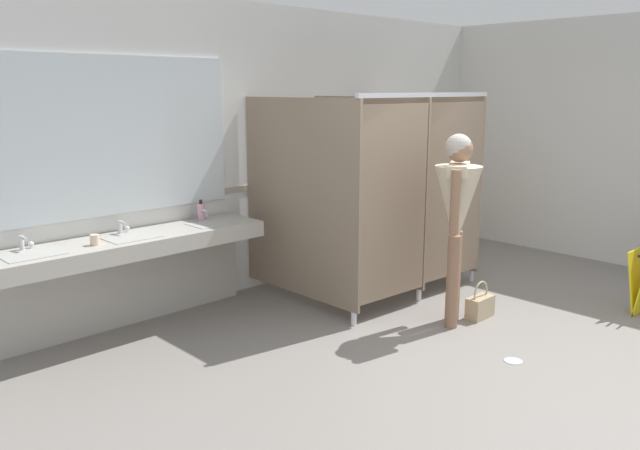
# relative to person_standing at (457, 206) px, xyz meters

# --- Properties ---
(ground_plane) EXTENTS (7.13, 5.71, 0.10)m
(ground_plane) POSITION_rel_person_standing_xyz_m (-0.25, -0.51, -1.11)
(ground_plane) COLOR gray
(wall_back) EXTENTS (7.13, 0.12, 2.85)m
(wall_back) POSITION_rel_person_standing_xyz_m (-0.25, 2.10, 0.37)
(wall_back) COLOR silver
(wall_back) RESTS_ON ground_plane
(wall_back_tile_band) EXTENTS (7.13, 0.01, 0.06)m
(wall_back_tile_band) POSITION_rel_person_standing_xyz_m (-0.25, 2.04, -0.01)
(wall_back_tile_band) COLOR #9E937F
(wall_back_tile_band) RESTS_ON wall_back
(vanity_counter) EXTENTS (2.38, 0.54, 0.95)m
(vanity_counter) POSITION_rel_person_standing_xyz_m (-2.10, 1.84, -0.44)
(vanity_counter) COLOR #B2ADA3
(vanity_counter) RESTS_ON ground_plane
(mirror_panel) EXTENTS (2.28, 0.02, 1.32)m
(mirror_panel) POSITION_rel_person_standing_xyz_m (-2.10, 2.03, 0.59)
(mirror_panel) COLOR silver
(mirror_panel) RESTS_ON wall_back
(bathroom_stalls) EXTENTS (1.92, 1.53, 1.99)m
(bathroom_stalls) POSITION_rel_person_standing_xyz_m (0.27, 1.07, -0.01)
(bathroom_stalls) COLOR #84705B
(bathroom_stalls) RESTS_ON ground_plane
(person_standing) EXTENTS (0.55, 0.55, 1.67)m
(person_standing) POSITION_rel_person_standing_xyz_m (0.00, 0.00, 0.00)
(person_standing) COLOR #8C664C
(person_standing) RESTS_ON ground_plane
(handbag) EXTENTS (0.29, 0.14, 0.34)m
(handbag) POSITION_rel_person_standing_xyz_m (0.30, -0.09, -0.94)
(handbag) COLOR tan
(handbag) RESTS_ON ground_plane
(soap_dispenser) EXTENTS (0.07, 0.07, 0.19)m
(soap_dispenser) POSITION_rel_person_standing_xyz_m (-1.30, 1.92, -0.14)
(soap_dispenser) COLOR #D899B2
(soap_dispenser) RESTS_ON vanity_counter
(paper_cup) EXTENTS (0.07, 0.07, 0.08)m
(paper_cup) POSITION_rel_person_standing_xyz_m (-2.43, 1.69, -0.18)
(paper_cup) COLOR beige
(paper_cup) RESTS_ON vanity_counter
(floor_drain_cover) EXTENTS (0.14, 0.14, 0.01)m
(floor_drain_cover) POSITION_rel_person_standing_xyz_m (-0.32, -0.78, -1.05)
(floor_drain_cover) COLOR #B7BABF
(floor_drain_cover) RESTS_ON ground_plane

